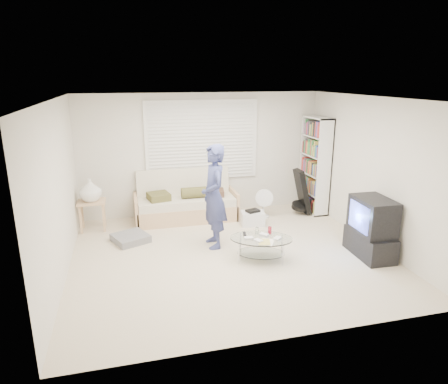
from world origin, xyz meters
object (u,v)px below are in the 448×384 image
object	(u,v)px
tv_unit	(371,228)
coffee_table	(261,242)
futon_sofa	(186,204)
bookshelf	(315,165)

from	to	relation	value
tv_unit	coffee_table	world-z (taller)	tv_unit
futon_sofa	coffee_table	size ratio (longest dim) A/B	1.80
bookshelf	coffee_table	xyz separation A→B (m)	(-1.88, -2.02, -0.71)
bookshelf	tv_unit	world-z (taller)	bookshelf
bookshelf	coffee_table	size ratio (longest dim) A/B	1.77
bookshelf	tv_unit	xyz separation A→B (m)	(-0.13, -2.31, -0.54)
futon_sofa	tv_unit	distance (m)	3.59
futon_sofa	bookshelf	bearing A→B (deg)	-2.83
futon_sofa	coffee_table	bearing A→B (deg)	-68.13
futon_sofa	bookshelf	distance (m)	2.83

